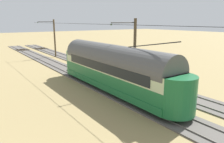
{
  "coord_description": "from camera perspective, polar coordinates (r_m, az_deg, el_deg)",
  "views": [
    {
      "loc": [
        13.06,
        19.78,
        6.38
      ],
      "look_at": [
        2.28,
        4.24,
        1.95
      ],
      "focal_mm": 34.89,
      "sensor_mm": 36.0,
      "label": 1
    }
  ],
  "objects": [
    {
      "name": "ground_plane",
      "position": [
        24.55,
        -1.27,
        -1.88
      ],
      "size": [
        220.0,
        220.0,
        0.0
      ],
      "primitive_type": "plane",
      "color": "#937F51"
    },
    {
      "name": "track_streetcar_siding",
      "position": [
        25.91,
        2.08,
        -0.95
      ],
      "size": [
        2.8,
        80.0,
        0.18
      ],
      "color": "#56514C",
      "rests_on": "ground"
    },
    {
      "name": "track_adjacent_siding",
      "position": [
        23.78,
        -5.76,
        -2.3
      ],
      "size": [
        2.8,
        80.0,
        0.18
      ],
      "color": "#56514C",
      "rests_on": "ground"
    },
    {
      "name": "vintage_streetcar",
      "position": [
        19.7,
        0.21,
        1.12
      ],
      "size": [
        2.65,
        16.92,
        4.98
      ],
      "color": "#196033",
      "rests_on": "ground"
    },
    {
      "name": "flatcar_adjacent",
      "position": [
        26.75,
        0.43,
        1.28
      ],
      "size": [
        2.8,
        14.58,
        1.6
      ],
      "color": "brown",
      "rests_on": "ground"
    },
    {
      "name": "catenary_pole_foreground",
      "position": [
        40.3,
        -14.92,
        8.61
      ],
      "size": [
        2.99,
        0.28,
        6.6
      ],
      "color": "#4C3D28",
      "rests_on": "ground"
    },
    {
      "name": "catenary_pole_mid_near",
      "position": [
        21.31,
        5.78,
        5.27
      ],
      "size": [
        2.99,
        0.28,
        6.6
      ],
      "color": "#4C3D28",
      "rests_on": "ground"
    },
    {
      "name": "overhead_wire_run",
      "position": [
        20.15,
        -1.38,
        12.27
      ],
      "size": [
        2.79,
        47.48,
        0.18
      ],
      "color": "black",
      "rests_on": "ground"
    },
    {
      "name": "switch_stand",
      "position": [
        33.87,
        -4.93,
        3.49
      ],
      "size": [
        0.5,
        0.3,
        1.24
      ],
      "color": "black",
      "rests_on": "ground"
    }
  ]
}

